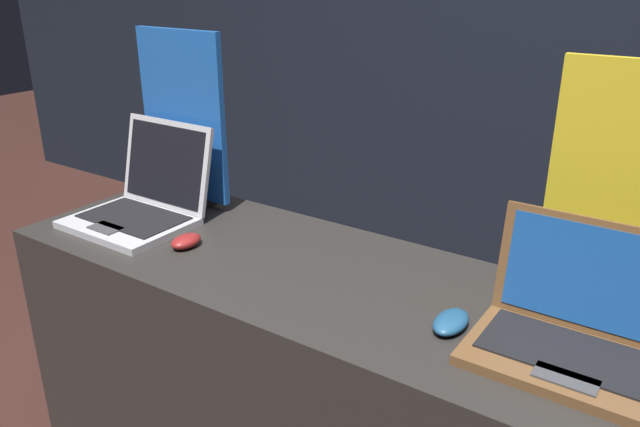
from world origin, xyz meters
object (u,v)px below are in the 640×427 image
(laptop_back, at_px, (585,330))
(promo_stand_back, at_px, (625,198))
(laptop_front, at_px, (144,199))
(mouse_front, at_px, (186,241))
(promo_stand_front, at_px, (184,123))
(mouse_back, at_px, (451,322))

(laptop_back, bearing_deg, promo_stand_back, 90.00)
(laptop_front, bearing_deg, laptop_back, -0.18)
(mouse_front, height_order, promo_stand_front, promo_stand_front)
(laptop_front, bearing_deg, promo_stand_back, 9.89)
(promo_stand_front, distance_m, promo_stand_back, 1.20)
(promo_stand_back, bearing_deg, mouse_front, -163.96)
(laptop_back, height_order, promo_stand_back, promo_stand_back)
(mouse_front, relative_size, mouse_back, 0.82)
(laptop_front, relative_size, promo_stand_front, 0.64)
(laptop_back, distance_m, mouse_back, 0.25)
(mouse_front, xyz_separation_m, promo_stand_front, (-0.23, 0.25, 0.23))
(mouse_front, distance_m, promo_stand_back, 1.04)
(laptop_front, relative_size, promo_stand_back, 0.63)
(laptop_front, xyz_separation_m, mouse_back, (0.96, -0.05, -0.05))
(laptop_front, distance_m, laptop_back, 1.20)
(promo_stand_front, bearing_deg, mouse_front, -46.49)
(promo_stand_front, relative_size, laptop_back, 1.33)
(mouse_front, distance_m, laptop_back, 0.97)
(laptop_front, relative_size, mouse_front, 3.67)
(promo_stand_front, height_order, laptop_back, promo_stand_front)
(promo_stand_front, relative_size, mouse_back, 4.73)
(promo_stand_front, xyz_separation_m, mouse_back, (0.96, -0.23, -0.23))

